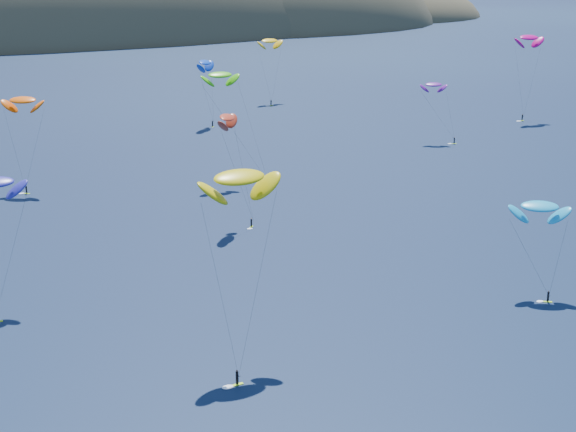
# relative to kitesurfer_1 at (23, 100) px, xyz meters

# --- Properties ---
(island) EXTENTS (730.00, 300.00, 210.00)m
(island) POSITION_rel_kitesurfer_1_xyz_m (73.95, 413.80, -29.56)
(island) COLOR #3D3526
(island) RESTS_ON ground
(kitesurfer_1) EXTENTS (9.62, 9.94, 21.31)m
(kitesurfer_1) POSITION_rel_kitesurfer_1_xyz_m (0.00, 0.00, 0.00)
(kitesurfer_1) COLOR #C1FF1C
(kitesurfer_1) RESTS_ON ground
(kitesurfer_2) EXTENTS (10.42, 11.93, 24.94)m
(kitesurfer_2) POSITION_rel_kitesurfer_1_xyz_m (11.61, -89.12, 3.27)
(kitesurfer_2) COLOR #C1FF1C
(kitesurfer_2) RESTS_ON ground
(kitesurfer_3) EXTENTS (11.12, 12.74, 25.51)m
(kitesurfer_3) POSITION_rel_kitesurfer_1_xyz_m (39.68, -12.25, 4.34)
(kitesurfer_3) COLOR #C1FF1C
(kitesurfer_3) RESTS_ON ground
(kitesurfer_4) EXTENTS (9.51, 10.86, 20.89)m
(kitesurfer_4) POSITION_rel_kitesurfer_1_xyz_m (58.90, 48.53, -0.57)
(kitesurfer_4) COLOR #C1FF1C
(kitesurfer_4) RESTS_ON ground
(kitesurfer_5) EXTENTS (9.13, 9.37, 15.14)m
(kitesurfer_5) POSITION_rel_kitesurfer_1_xyz_m (57.75, -91.27, -6.03)
(kitesurfer_5) COLOR #C1FF1C
(kitesurfer_5) RESTS_ON ground
(kitesurfer_6) EXTENTS (7.55, 9.99, 17.07)m
(kitesurfer_6) POSITION_rel_kitesurfer_1_xyz_m (105.53, 0.22, -3.72)
(kitesurfer_6) COLOR #C1FF1C
(kitesurfer_6) RESTS_ON ground
(kitesurfer_8) EXTENTS (10.31, 6.41, 27.43)m
(kitesurfer_8) POSITION_rel_kitesurfer_1_xyz_m (150.26, 14.26, 5.70)
(kitesurfer_8) COLOR #C1FF1C
(kitesurfer_8) RESTS_ON ground
(kitesurfer_9) EXTENTS (7.39, 9.66, 21.81)m
(kitesurfer_9) POSITION_rel_kitesurfer_1_xyz_m (29.43, -41.31, 0.87)
(kitesurfer_9) COLOR #C1FF1C
(kitesurfer_9) RESTS_ON ground
(kitesurfer_11) EXTENTS (10.31, 13.50, 23.16)m
(kitesurfer_11) POSITION_rel_kitesurfer_1_xyz_m (93.80, 78.52, 1.63)
(kitesurfer_11) COLOR #C1FF1C
(kitesurfer_11) RESTS_ON ground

